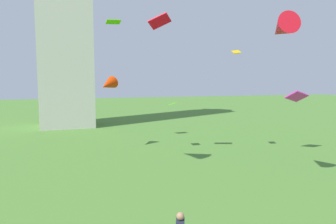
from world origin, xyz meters
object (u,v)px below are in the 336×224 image
kite_flying_5 (113,22)px  kite_flying_6 (236,52)px  kite_flying_1 (160,21)px  kite_flying_0 (108,85)px  kite_flying_3 (297,96)px  kite_flying_9 (172,104)px  kite_flying_10 (282,29)px

kite_flying_5 → kite_flying_6: kite_flying_5 is taller
kite_flying_1 → kite_flying_5: kite_flying_5 is taller
kite_flying_1 → kite_flying_5: size_ratio=1.40×
kite_flying_0 → kite_flying_6: 10.98m
kite_flying_5 → kite_flying_0: bearing=67.0°
kite_flying_3 → kite_flying_6: kite_flying_6 is taller
kite_flying_1 → kite_flying_3: bearing=23.1°
kite_flying_0 → kite_flying_9: (5.29, -1.40, -1.69)m
kite_flying_0 → kite_flying_9: kite_flying_0 is taller
kite_flying_5 → kite_flying_9: size_ratio=1.27×
kite_flying_10 → kite_flying_3: bearing=-123.9°
kite_flying_0 → kite_flying_10: 14.56m
kite_flying_3 → kite_flying_6: 6.37m
kite_flying_6 → kite_flying_10: (-1.87, -7.32, 0.45)m
kite_flying_3 → kite_flying_5: (-13.73, 8.50, 6.76)m
kite_flying_5 → kite_flying_10: size_ratio=0.61×
kite_flying_1 → kite_flying_9: bearing=86.0°
kite_flying_6 → kite_flying_9: (-4.32, 3.23, -4.31)m
kite_flying_0 → kite_flying_5: 6.41m
kite_flying_1 → kite_flying_3: 12.84m
kite_flying_5 → kite_flying_6: 11.69m
kite_flying_0 → kite_flying_3: 15.88m
kite_flying_0 → kite_flying_6: bearing=18.5°
kite_flying_6 → kite_flying_1: bearing=98.7°
kite_flying_3 → kite_flying_9: bearing=140.6°
kite_flying_6 → kite_flying_5: bearing=64.5°
kite_flying_3 → kite_flying_6: size_ratio=2.10×
kite_flying_5 → kite_flying_9: bearing=134.7°
kite_flying_9 → kite_flying_10: size_ratio=0.48×
kite_flying_0 → kite_flying_5: (0.97, 2.60, 5.78)m
kite_flying_5 → kite_flying_9: kite_flying_5 is taller
kite_flying_1 → kite_flying_3: size_ratio=0.92×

